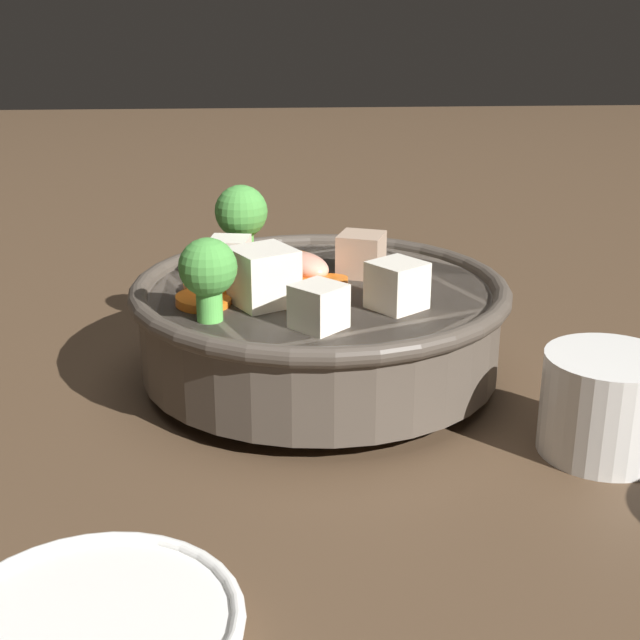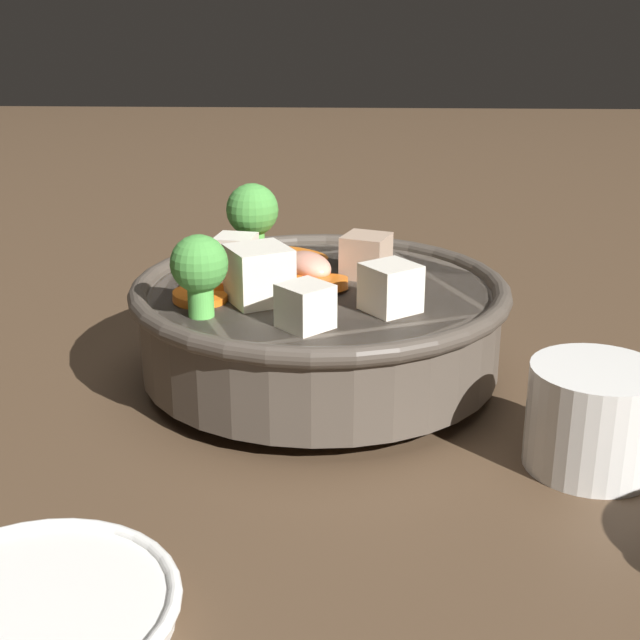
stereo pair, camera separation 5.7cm
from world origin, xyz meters
name	(u,v)px [view 2 (the right image)]	position (x,y,z in m)	size (l,w,h in m)	color
ground_plane	(320,379)	(0.00, 0.00, 0.00)	(3.00, 3.00, 0.00)	#4C3826
stirfry_bowl	(318,316)	(0.00, 0.00, 0.04)	(0.24, 0.24, 0.12)	#51473D
side_saucer	(30,612)	(0.11, 0.25, 0.01)	(0.12, 0.12, 0.01)	white
tea_cup	(594,416)	(-0.15, 0.11, 0.03)	(0.07, 0.07, 0.06)	white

